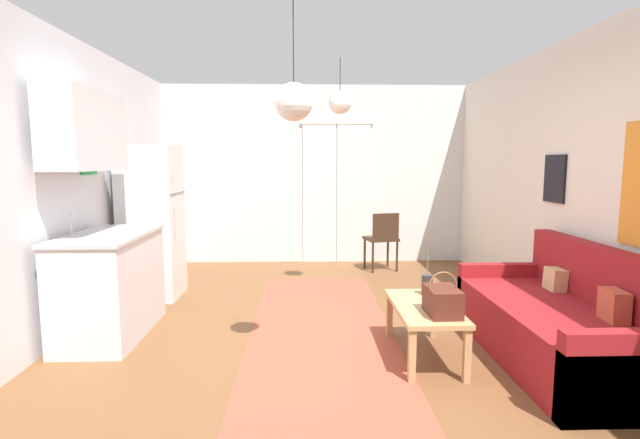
{
  "coord_description": "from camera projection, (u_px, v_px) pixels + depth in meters",
  "views": [
    {
      "loc": [
        -0.17,
        -3.5,
        1.55
      ],
      "look_at": [
        -0.01,
        1.21,
        0.97
      ],
      "focal_mm": 26.64,
      "sensor_mm": 36.0,
      "label": 1
    }
  ],
  "objects": [
    {
      "name": "accent_chair",
      "position": [
        382.0,
        237.0,
        6.69
      ],
      "size": [
        0.49,
        0.48,
        0.83
      ],
      "rotation": [
        0.0,
        0.0,
        3.35
      ],
      "color": "#382619",
      "rests_on": "ground_plane"
    },
    {
      "name": "kitchen_counter",
      "position": [
        104.0,
        246.0,
        4.16
      ],
      "size": [
        0.63,
        1.21,
        2.14
      ],
      "color": "silver",
      "rests_on": "ground_plane"
    },
    {
      "name": "couch",
      "position": [
        564.0,
        325.0,
        3.68
      ],
      "size": [
        0.88,
        1.91,
        0.9
      ],
      "color": "maroon",
      "rests_on": "ground_plane"
    },
    {
      "name": "handbag",
      "position": [
        443.0,
        301.0,
        3.49
      ],
      "size": [
        0.22,
        0.33,
        0.32
      ],
      "color": "#512319",
      "rests_on": "coffee_table"
    },
    {
      "name": "coffee_table",
      "position": [
        424.0,
        313.0,
        3.73
      ],
      "size": [
        0.47,
        0.95,
        0.43
      ],
      "color": "tan",
      "rests_on": "ground_plane"
    },
    {
      "name": "area_rug",
      "position": [
        321.0,
        327.0,
        4.43
      ],
      "size": [
        1.28,
        3.69,
        0.01
      ],
      "primitive_type": "cube",
      "color": "#9E4733",
      "rests_on": "ground_plane"
    },
    {
      "name": "bamboo_vase",
      "position": [
        427.0,
        285.0,
        4.0
      ],
      "size": [
        0.09,
        0.09,
        0.39
      ],
      "color": "#2D2D33",
      "rests_on": "coffee_table"
    },
    {
      "name": "wall_left",
      "position": [
        7.0,
        190.0,
        3.43
      ],
      "size": [
        0.12,
        7.64,
        2.67
      ],
      "color": "silver",
      "rests_on": "ground_plane"
    },
    {
      "name": "ground_plane",
      "position": [
        326.0,
        369.0,
        3.68
      ],
      "size": [
        5.13,
        8.04,
        0.1
      ],
      "primitive_type": "cube",
      "color": "brown"
    },
    {
      "name": "wall_right",
      "position": [
        632.0,
        189.0,
        3.58
      ],
      "size": [
        0.12,
        7.64,
        2.67
      ],
      "color": "silver",
      "rests_on": "ground_plane"
    },
    {
      "name": "pendant_lamp_near",
      "position": [
        294.0,
        102.0,
        3.26
      ],
      "size": [
        0.27,
        0.27,
        0.85
      ],
      "color": "black"
    },
    {
      "name": "refrigerator",
      "position": [
        152.0,
        222.0,
        5.37
      ],
      "size": [
        0.62,
        0.64,
        1.72
      ],
      "color": "white",
      "rests_on": "ground_plane"
    },
    {
      "name": "wall_back",
      "position": [
        316.0,
        175.0,
        7.24
      ],
      "size": [
        4.73,
        0.13,
        2.67
      ],
      "color": "silver",
      "rests_on": "ground_plane"
    },
    {
      "name": "pendant_lamp_far",
      "position": [
        340.0,
        103.0,
        5.25
      ],
      "size": [
        0.26,
        0.26,
        0.61
      ],
      "color": "black"
    }
  ]
}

